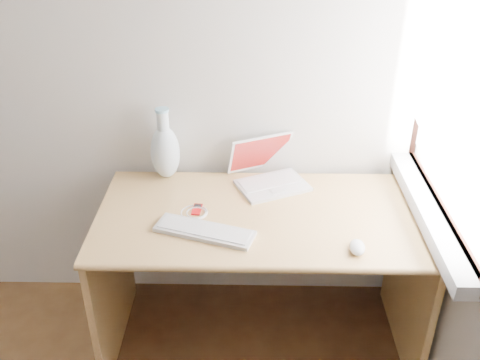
{
  "coord_description": "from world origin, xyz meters",
  "views": [
    {
      "loc": [
        0.98,
        -0.48,
        1.96
      ],
      "look_at": [
        0.94,
        1.35,
        0.9
      ],
      "focal_mm": 40.0,
      "sensor_mm": 36.0,
      "label": 1
    }
  ],
  "objects_px": {
    "external_keyboard": "(204,231)",
    "laptop": "(273,173)",
    "desk": "(260,242)",
    "vase": "(165,150)"
  },
  "relations": [
    {
      "from": "laptop",
      "to": "vase",
      "type": "distance_m",
      "value": 0.5
    },
    {
      "from": "laptop",
      "to": "vase",
      "type": "xyz_separation_m",
      "value": [
        -0.49,
        0.04,
        0.09
      ]
    },
    {
      "from": "desk",
      "to": "laptop",
      "type": "relative_size",
      "value": 3.81
    },
    {
      "from": "external_keyboard",
      "to": "vase",
      "type": "height_order",
      "value": "vase"
    },
    {
      "from": "desk",
      "to": "vase",
      "type": "distance_m",
      "value": 0.6
    },
    {
      "from": "external_keyboard",
      "to": "vase",
      "type": "bearing_deg",
      "value": 133.41
    },
    {
      "from": "desk",
      "to": "vase",
      "type": "xyz_separation_m",
      "value": [
        -0.44,
        0.22,
        0.34
      ]
    },
    {
      "from": "vase",
      "to": "external_keyboard",
      "type": "bearing_deg",
      "value": -64.72
    },
    {
      "from": "desk",
      "to": "laptop",
      "type": "bearing_deg",
      "value": 72.87
    },
    {
      "from": "external_keyboard",
      "to": "laptop",
      "type": "bearing_deg",
      "value": 73.16
    }
  ]
}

